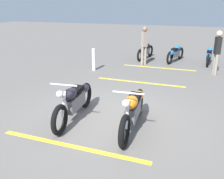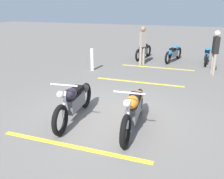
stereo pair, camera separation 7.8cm
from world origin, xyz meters
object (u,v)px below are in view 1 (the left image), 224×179
object	(u,v)px
motorcycle_dark_foreground	(75,100)
motorcycle_row_far_left	(209,56)
bystander_secondary	(144,44)
motorcycle_bright_foreground	(133,109)
bystander_near_row	(217,51)
motorcycle_row_center	(145,51)
motorcycle_row_left	(175,53)
bollard_post	(94,60)

from	to	relation	value
motorcycle_dark_foreground	motorcycle_row_far_left	bearing A→B (deg)	152.11
bystander_secondary	motorcycle_bright_foreground	bearing A→B (deg)	-37.17
motorcycle_bright_foreground	bystander_near_row	xyz separation A→B (m)	(5.53, -1.66, 0.50)
motorcycle_row_center	bystander_secondary	world-z (taller)	bystander_secondary
motorcycle_bright_foreground	bystander_near_row	bearing A→B (deg)	157.58
motorcycle_row_center	motorcycle_dark_foreground	bearing A→B (deg)	-170.82
motorcycle_row_left	motorcycle_dark_foreground	bearing A→B (deg)	-176.64
motorcycle_bright_foreground	motorcycle_row_far_left	size ratio (longest dim) A/B	1.14
bystander_secondary	motorcycle_row_far_left	bearing A→B (deg)	63.90
bystander_secondary	bollard_post	world-z (taller)	bystander_secondary
motorcycle_dark_foreground	bollard_post	xyz separation A→B (m)	(4.41, 1.65, -0.00)
motorcycle_dark_foreground	motorcycle_row_left	size ratio (longest dim) A/B	1.12
motorcycle_row_left	bystander_secondary	world-z (taller)	bystander_secondary
bystander_near_row	bollard_post	bearing A→B (deg)	-9.36
bollard_post	motorcycle_row_left	bearing A→B (deg)	-44.54
motorcycle_row_left	motorcycle_row_center	xyz separation A→B (m)	(0.11, 1.53, -0.00)
motorcycle_row_far_left	motorcycle_row_left	distance (m)	1.55
motorcycle_row_far_left	motorcycle_row_center	world-z (taller)	motorcycle_row_center
motorcycle_row_left	bystander_near_row	distance (m)	2.64
motorcycle_row_far_left	bollard_post	bearing A→B (deg)	126.20
motorcycle_row_center	bollard_post	world-z (taller)	bollard_post
motorcycle_bright_foreground	motorcycle_row_left	xyz separation A→B (m)	(7.36, 0.16, -0.05)
motorcycle_dark_foreground	motorcycle_row_center	world-z (taller)	motorcycle_dark_foreground
bystander_near_row	motorcycle_row_center	bearing A→B (deg)	-53.03
motorcycle_row_far_left	motorcycle_row_left	xyz separation A→B (m)	(-0.06, 1.55, 0.01)
motorcycle_row_far_left	bollard_post	distance (m)	5.42
motorcycle_bright_foreground	bystander_near_row	distance (m)	5.80
motorcycle_row_center	motorcycle_row_left	bearing A→B (deg)	-86.65
motorcycle_row_center	bystander_secondary	size ratio (longest dim) A/B	1.16
motorcycle_row_center	bystander_secondary	xyz separation A→B (m)	(-1.29, -0.28, 0.56)
motorcycle_dark_foreground	motorcycle_row_far_left	distance (m)	7.98
bystander_secondary	motorcycle_row_left	bearing A→B (deg)	83.27
motorcycle_bright_foreground	motorcycle_row_center	distance (m)	7.66
motorcycle_bright_foreground	motorcycle_row_far_left	xyz separation A→B (m)	(7.43, -1.38, -0.06)
bystander_secondary	bystander_near_row	bearing A→B (deg)	27.97
motorcycle_bright_foreground	motorcycle_dark_foreground	xyz separation A→B (m)	(-0.03, 1.45, 0.00)
motorcycle_bright_foreground	bystander_secondary	world-z (taller)	bystander_secondary
motorcycle_row_left	bystander_near_row	bearing A→B (deg)	-121.93
motorcycle_row_left	bystander_near_row	size ratio (longest dim) A/B	1.16
motorcycle_row_far_left	motorcycle_row_left	world-z (taller)	motorcycle_row_left
bystander_near_row	bystander_secondary	xyz separation A→B (m)	(0.65, 3.07, 0.01)
motorcycle_row_far_left	motorcycle_dark_foreground	bearing A→B (deg)	161.20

